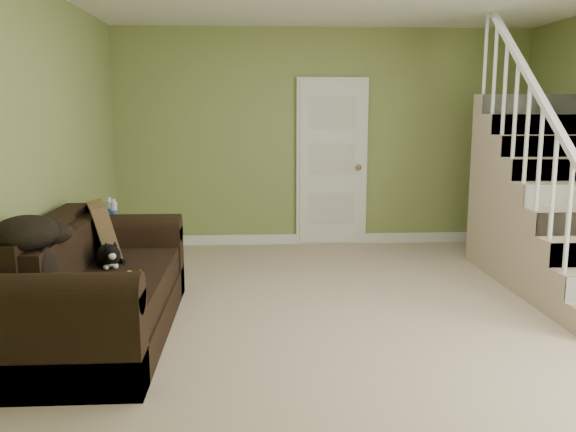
{
  "coord_description": "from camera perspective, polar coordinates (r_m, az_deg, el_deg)",
  "views": [
    {
      "loc": [
        -0.86,
        -4.64,
        1.66
      ],
      "look_at": [
        -0.57,
        0.44,
        0.75
      ],
      "focal_mm": 38.0,
      "sensor_mm": 36.0,
      "label": 1
    }
  ],
  "objects": [
    {
      "name": "floor",
      "position": [
        5.01,
        6.86,
        -9.35
      ],
      "size": [
        5.0,
        5.5,
        0.01
      ],
      "primitive_type": "cube",
      "color": "tan",
      "rests_on": "ground"
    },
    {
      "name": "wall_back",
      "position": [
        7.45,
        3.34,
        7.29
      ],
      "size": [
        5.0,
        0.04,
        2.6
      ],
      "primitive_type": "cube",
      "color": "olive",
      "rests_on": "floor"
    },
    {
      "name": "wall_front",
      "position": [
        2.11,
        20.82,
        -0.36
      ],
      "size": [
        5.0,
        0.04,
        2.6
      ],
      "primitive_type": "cube",
      "color": "olive",
      "rests_on": "floor"
    },
    {
      "name": "wall_left",
      "position": [
        4.94,
        -22.79,
        5.12
      ],
      "size": [
        0.04,
        5.5,
        2.6
      ],
      "primitive_type": "cube",
      "color": "olive",
      "rests_on": "floor"
    },
    {
      "name": "baseboard_back",
      "position": [
        7.59,
        3.27,
        -2.12
      ],
      "size": [
        5.0,
        0.04,
        0.12
      ],
      "primitive_type": "cube",
      "color": "white",
      "rests_on": "floor"
    },
    {
      "name": "baseboard_left",
      "position": [
        5.17,
        -21.53,
        -8.68
      ],
      "size": [
        0.04,
        5.5,
        0.12
      ],
      "primitive_type": "cube",
      "color": "white",
      "rests_on": "floor"
    },
    {
      "name": "door",
      "position": [
        7.44,
        4.12,
        5.01
      ],
      "size": [
        0.86,
        0.12,
        2.02
      ],
      "color": "white",
      "rests_on": "floor"
    },
    {
      "name": "staircase",
      "position": [
        6.38,
        23.32,
        0.06
      ],
      "size": [
        1.0,
        2.51,
        2.82
      ],
      "color": "tan",
      "rests_on": "floor"
    },
    {
      "name": "sofa",
      "position": [
        4.7,
        -17.54,
        -6.84
      ],
      "size": [
        0.94,
        2.19,
        0.86
      ],
      "color": "black",
      "rests_on": "floor"
    },
    {
      "name": "side_table",
      "position": [
        6.08,
        -16.38,
        -3.24
      ],
      "size": [
        0.55,
        0.55,
        0.81
      ],
      "rotation": [
        0.0,
        0.0,
        -0.15
      ],
      "color": "black",
      "rests_on": "floor"
    },
    {
      "name": "cat",
      "position": [
        4.83,
        -16.5,
        -3.56
      ],
      "size": [
        0.3,
        0.46,
        0.23
      ],
      "rotation": [
        0.0,
        0.0,
        0.35
      ],
      "color": "black",
      "rests_on": "sofa"
    },
    {
      "name": "banana",
      "position": [
        4.44,
        -14.5,
        -5.42
      ],
      "size": [
        0.13,
        0.21,
        0.06
      ],
      "primitive_type": "ellipsoid",
      "rotation": [
        0.0,
        0.0,
        0.37
      ],
      "color": "yellow",
      "rests_on": "sofa"
    },
    {
      "name": "throw_pillow",
      "position": [
        5.2,
        -16.75,
        -1.47
      ],
      "size": [
        0.38,
        0.54,
        0.51
      ],
      "primitive_type": "cube",
      "rotation": [
        0.0,
        -0.24,
        0.33
      ],
      "color": "#513B20",
      "rests_on": "sofa"
    },
    {
      "name": "throw_blanket",
      "position": [
        4.12,
        -23.39,
        -1.45
      ],
      "size": [
        0.39,
        0.51,
        0.21
      ],
      "primitive_type": "ellipsoid",
      "rotation": [
        0.0,
        0.0,
        0.01
      ],
      "color": "black",
      "rests_on": "sofa"
    }
  ]
}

